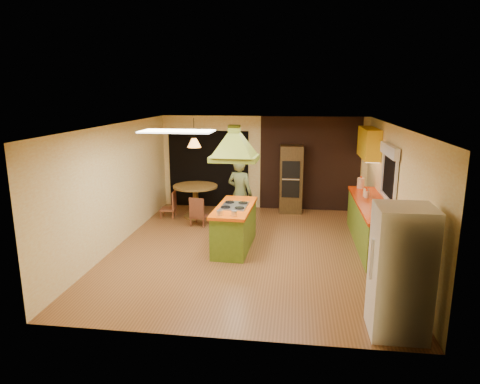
# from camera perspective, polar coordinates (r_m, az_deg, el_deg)

# --- Properties ---
(ground) EXTENTS (6.50, 6.50, 0.00)m
(ground) POSITION_cam_1_polar(r_m,az_deg,el_deg) (8.77, 1.31, -7.65)
(ground) COLOR brown
(ground) RESTS_ON ground
(room_walls) EXTENTS (5.50, 6.50, 6.50)m
(room_walls) POSITION_cam_1_polar(r_m,az_deg,el_deg) (8.41, 1.36, 0.33)
(room_walls) COLOR #FBEDB4
(room_walls) RESTS_ON ground
(ceiling_plane) EXTENTS (6.50, 6.50, 0.00)m
(ceiling_plane) POSITION_cam_1_polar(r_m,az_deg,el_deg) (8.22, 1.41, 8.85)
(ceiling_plane) COLOR silver
(ceiling_plane) RESTS_ON room_walls
(brick_panel) EXTENTS (2.64, 0.03, 2.50)m
(brick_panel) POSITION_cam_1_polar(r_m,az_deg,el_deg) (11.54, 9.30, 3.70)
(brick_panel) COLOR #381E14
(brick_panel) RESTS_ON ground
(nook_opening) EXTENTS (2.20, 0.03, 2.10)m
(nook_opening) POSITION_cam_1_polar(r_m,az_deg,el_deg) (11.81, -4.21, 3.07)
(nook_opening) COLOR black
(nook_opening) RESTS_ON ground
(right_counter) EXTENTS (0.62, 3.05, 0.92)m
(right_counter) POSITION_cam_1_polar(r_m,az_deg,el_deg) (9.28, 17.00, -4.05)
(right_counter) COLOR olive
(right_counter) RESTS_ON ground
(upper_cabinets) EXTENTS (0.34, 1.40, 0.70)m
(upper_cabinets) POSITION_cam_1_polar(r_m,az_deg,el_deg) (10.55, 16.82, 6.27)
(upper_cabinets) COLOR yellow
(upper_cabinets) RESTS_ON room_walls
(window_right) EXTENTS (0.12, 1.35, 1.06)m
(window_right) POSITION_cam_1_polar(r_m,az_deg,el_deg) (8.85, 19.35, 3.67)
(window_right) COLOR black
(window_right) RESTS_ON room_walls
(fluor_panel) EXTENTS (1.20, 0.60, 0.03)m
(fluor_panel) POSITION_cam_1_polar(r_m,az_deg,el_deg) (7.25, -8.39, 8.01)
(fluor_panel) COLOR white
(fluor_panel) RESTS_ON ceiling_plane
(kitchen_island) EXTENTS (0.78, 1.78, 0.89)m
(kitchen_island) POSITION_cam_1_polar(r_m,az_deg,el_deg) (8.74, -0.74, -4.63)
(kitchen_island) COLOR olive
(kitchen_island) RESTS_ON ground
(range_hood) EXTENTS (0.95, 0.71, 0.78)m
(range_hood) POSITION_cam_1_polar(r_m,az_deg,el_deg) (8.37, -0.77, 7.25)
(range_hood) COLOR #616E1B
(range_hood) RESTS_ON ceiling_plane
(man) EXTENTS (0.72, 0.60, 1.68)m
(man) POSITION_cam_1_polar(r_m,az_deg,el_deg) (9.81, -0.01, -0.24)
(man) COLOR #454D29
(man) RESTS_ON ground
(refrigerator) EXTENTS (0.72, 0.68, 1.74)m
(refrigerator) POSITION_cam_1_polar(r_m,az_deg,el_deg) (5.97, 20.62, -9.89)
(refrigerator) COLOR white
(refrigerator) RESTS_ON ground
(wall_oven) EXTENTS (0.62, 0.63, 1.77)m
(wall_oven) POSITION_cam_1_polar(r_m,az_deg,el_deg) (11.32, 6.80, 1.73)
(wall_oven) COLOR #4E3719
(wall_oven) RESTS_ON ground
(dining_table) EXTENTS (1.12, 1.12, 0.83)m
(dining_table) POSITION_cam_1_polar(r_m,az_deg,el_deg) (10.86, -5.95, -0.36)
(dining_table) COLOR brown
(dining_table) RESTS_ON ground
(chair_left) EXTENTS (0.39, 0.39, 0.67)m
(chair_left) POSITION_cam_1_polar(r_m,az_deg,el_deg) (11.01, -9.59, -1.64)
(chair_left) COLOR brown
(chair_left) RESTS_ON ground
(chair_near) EXTENTS (0.45, 0.45, 0.71)m
(chair_near) POSITION_cam_1_polar(r_m,az_deg,el_deg) (10.25, -5.40, -2.53)
(chair_near) COLOR brown
(chair_near) RESTS_ON ground
(pendant_lamp) EXTENTS (0.38, 0.38, 0.22)m
(pendant_lamp) POSITION_cam_1_polar(r_m,az_deg,el_deg) (10.63, -6.12, 6.53)
(pendant_lamp) COLOR #FF9E3F
(pendant_lamp) RESTS_ON ceiling_plane
(canister_large) EXTENTS (0.17, 0.17, 0.24)m
(canister_large) POSITION_cam_1_polar(r_m,az_deg,el_deg) (10.39, 15.80, 1.16)
(canister_large) COLOR beige
(canister_large) RESTS_ON right_counter
(canister_medium) EXTENTS (0.15, 0.15, 0.17)m
(canister_medium) POSITION_cam_1_polar(r_m,az_deg,el_deg) (9.61, 16.46, -0.08)
(canister_medium) COLOR beige
(canister_medium) RESTS_ON right_counter
(canister_small) EXTENTS (0.14, 0.14, 0.15)m
(canister_small) POSITION_cam_1_polar(r_m,az_deg,el_deg) (9.50, 16.55, -0.30)
(canister_small) COLOR beige
(canister_small) RESTS_ON right_counter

